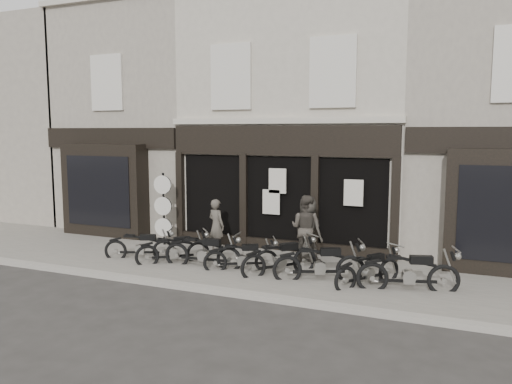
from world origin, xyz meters
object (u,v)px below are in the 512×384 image
at_px(man_centre, 306,228).
at_px(motorcycle_1, 174,252).
at_px(motorcycle_3, 242,260).
at_px(motorcycle_4, 281,261).
at_px(motorcycle_7, 409,276).
at_px(motorcycle_2, 204,255).
at_px(motorcycle_0, 141,249).
at_px(man_left, 216,226).
at_px(man_right, 308,229).
at_px(advert_sign_post, 163,212).
at_px(motorcycle_5, 320,267).
at_px(motorcycle_6, 369,273).

bearing_deg(man_centre, motorcycle_1, 35.22).
distance_m(motorcycle_3, motorcycle_4, 1.05).
height_order(motorcycle_3, man_centre, man_centre).
xyz_separation_m(motorcycle_4, motorcycle_7, (3.19, -0.18, 0.03)).
height_order(motorcycle_2, man_centre, man_centre).
bearing_deg(motorcycle_3, motorcycle_0, 152.73).
bearing_deg(motorcycle_7, motorcycle_0, 163.39).
height_order(motorcycle_2, motorcycle_4, motorcycle_2).
height_order(man_left, man_right, man_right).
relative_size(motorcycle_2, man_centre, 1.20).
bearing_deg(advert_sign_post, motorcycle_5, -24.13).
bearing_deg(motorcycle_5, motorcycle_3, 154.68).
xyz_separation_m(motorcycle_0, advert_sign_post, (-0.33, 1.71, 0.79)).
distance_m(motorcycle_4, motorcycle_7, 3.20).
relative_size(motorcycle_4, man_left, 1.13).
bearing_deg(motorcycle_0, motorcycle_3, -21.49).
distance_m(motorcycle_6, advert_sign_post, 7.05).
xyz_separation_m(motorcycle_1, motorcycle_3, (2.04, 0.07, -0.02)).
bearing_deg(advert_sign_post, man_left, -12.99).
relative_size(motorcycle_6, man_centre, 0.95).
bearing_deg(advert_sign_post, motorcycle_6, -20.46).
relative_size(motorcycle_0, motorcycle_3, 1.05).
height_order(motorcycle_2, man_right, man_right).
xyz_separation_m(motorcycle_3, motorcycle_7, (4.24, -0.08, 0.07)).
xyz_separation_m(motorcycle_7, advert_sign_post, (-7.74, 1.75, 0.74)).
bearing_deg(motorcycle_4, man_centre, 31.03).
bearing_deg(motorcycle_5, man_left, 133.91).
distance_m(motorcycle_6, man_right, 2.57).
xyz_separation_m(motorcycle_3, motorcycle_6, (3.30, 0.03, 0.01)).
distance_m(motorcycle_3, motorcycle_6, 3.30).
bearing_deg(motorcycle_4, advert_sign_post, 111.86).
bearing_deg(motorcycle_6, man_centre, 89.83).
distance_m(motorcycle_2, man_right, 2.98).
relative_size(motorcycle_4, advert_sign_post, 0.75).
distance_m(motorcycle_2, man_centre, 2.93).
relative_size(man_right, advert_sign_post, 0.74).
bearing_deg(motorcycle_1, advert_sign_post, 90.03).
height_order(motorcycle_3, advert_sign_post, advert_sign_post).
bearing_deg(man_right, man_centre, 78.25).
distance_m(motorcycle_3, man_centre, 2.08).
bearing_deg(advert_sign_post, man_right, -8.43).
bearing_deg(man_left, motorcycle_5, 176.64).
height_order(motorcycle_6, man_right, man_right).
distance_m(motorcycle_5, man_left, 3.98).
relative_size(motorcycle_5, motorcycle_6, 1.21).
height_order(motorcycle_3, man_left, man_left).
bearing_deg(motorcycle_0, motorcycle_1, -23.80).
bearing_deg(motorcycle_3, motorcycle_6, -27.34).
height_order(motorcycle_0, man_centre, man_centre).
bearing_deg(motorcycle_4, motorcycle_0, 132.73).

